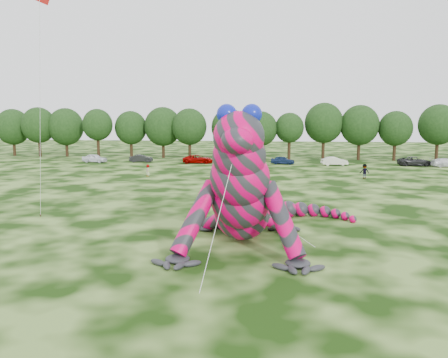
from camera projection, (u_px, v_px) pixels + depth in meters
name	position (u px, v px, depth m)	size (l,w,h in m)	color
ground	(301.00, 256.00, 24.95)	(240.00, 240.00, 0.00)	#16330A
inflatable_gecko	(244.00, 173.00, 28.22)	(14.49, 17.21, 8.60)	#D10052
flying_kite	(40.00, 13.00, 29.98)	(3.19, 3.32, 16.89)	red
tree_0	(13.00, 132.00, 88.78)	(6.91, 6.22, 9.51)	black
tree_1	(39.00, 132.00, 86.89)	(6.74, 6.07, 9.81)	black
tree_2	(66.00, 132.00, 86.99)	(7.04, 6.34, 9.64)	black
tree_3	(98.00, 133.00, 84.50)	(5.81, 5.23, 9.44)	black
tree_4	(131.00, 134.00, 85.45)	(6.22, 5.60, 9.06)	black
tree_5	(163.00, 132.00, 84.38)	(7.16, 6.44, 9.80)	black
tree_6	(190.00, 134.00, 82.04)	(6.52, 5.86, 9.49)	black
tree_7	(229.00, 134.00, 81.30)	(6.68, 6.01, 9.48)	black
tree_8	(261.00, 135.00, 80.84)	(6.14, 5.53, 8.94)	black
tree_9	(289.00, 136.00, 80.61)	(5.27, 4.74, 8.68)	black
tree_10	(324.00, 131.00, 80.97)	(7.09, 6.38, 10.50)	black
tree_11	(359.00, 133.00, 79.89)	(7.01, 6.31, 10.07)	black
tree_12	(395.00, 136.00, 78.81)	(5.99, 5.39, 8.97)	black
tree_13	(438.00, 133.00, 77.31)	(6.83, 6.15, 10.13)	black
car_0	(95.00, 158.00, 76.16)	(1.74, 4.32, 1.47)	white
car_1	(141.00, 158.00, 76.53)	(1.39, 3.99, 1.32)	black
car_2	(198.00, 159.00, 74.58)	(2.43, 5.26, 1.46)	#8F0201
car_3	(242.00, 161.00, 71.88)	(2.11, 5.20, 1.51)	#B7BFC3
car_4	(283.00, 160.00, 73.24)	(1.60, 3.96, 1.35)	navy
car_5	(334.00, 161.00, 71.56)	(1.48, 4.25, 1.40)	silver
car_6	(415.00, 161.00, 70.70)	(2.45, 5.32, 1.48)	black
car_7	(446.00, 163.00, 69.21)	(1.94, 4.78, 1.39)	white
spectator_4	(148.00, 170.00, 58.47)	(0.77, 0.50, 1.58)	gray
spectator_0	(231.00, 182.00, 47.11)	(0.63, 0.41, 1.72)	gray
spectator_1	(266.00, 183.00, 47.08)	(0.76, 0.59, 1.57)	gray
spectator_2	(364.00, 171.00, 55.92)	(1.22, 0.70, 1.89)	gray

